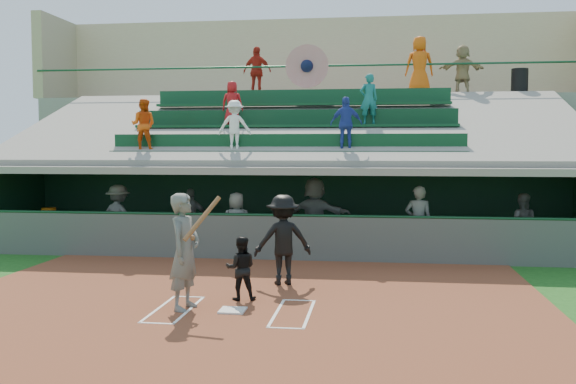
# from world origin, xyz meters

# --- Properties ---
(ground) EXTENTS (100.00, 100.00, 0.00)m
(ground) POSITION_xyz_m (0.00, 0.00, 0.00)
(ground) COLOR #174C15
(ground) RESTS_ON ground
(dirt_slab) EXTENTS (11.00, 9.00, 0.02)m
(dirt_slab) POSITION_xyz_m (0.00, 0.50, 0.01)
(dirt_slab) COLOR brown
(dirt_slab) RESTS_ON ground
(home_plate) EXTENTS (0.43, 0.43, 0.03)m
(home_plate) POSITION_xyz_m (0.00, 0.00, 0.04)
(home_plate) COLOR silver
(home_plate) RESTS_ON dirt_slab
(batters_box_chalk) EXTENTS (2.65, 1.85, 0.01)m
(batters_box_chalk) POSITION_xyz_m (0.00, 0.00, 0.02)
(batters_box_chalk) COLOR white
(batters_box_chalk) RESTS_ON dirt_slab
(dugout_floor) EXTENTS (16.00, 3.50, 0.04)m
(dugout_floor) POSITION_xyz_m (0.00, 6.75, 0.02)
(dugout_floor) COLOR gray
(dugout_floor) RESTS_ON ground
(concourse_slab) EXTENTS (20.00, 3.00, 4.60)m
(concourse_slab) POSITION_xyz_m (0.00, 13.50, 2.30)
(concourse_slab) COLOR gray
(concourse_slab) RESTS_ON ground
(grandstand) EXTENTS (20.40, 10.40, 7.80)m
(grandstand) POSITION_xyz_m (-0.01, 10.51, 2.26)
(grandstand) COLOR #4E534E
(grandstand) RESTS_ON ground
(batter_at_plate) EXTENTS (0.93, 0.82, 1.99)m
(batter_at_plate) POSITION_xyz_m (-0.83, 0.04, 1.02)
(batter_at_plate) COLOR #535551
(batter_at_plate) RESTS_ON dirt_slab
(catcher) EXTENTS (0.63, 0.53, 1.15)m
(catcher) POSITION_xyz_m (-0.03, 0.82, 0.60)
(catcher) COLOR black
(catcher) RESTS_ON dirt_slab
(home_umpire) EXTENTS (1.32, 1.02, 1.81)m
(home_umpire) POSITION_xyz_m (0.54, 2.25, 0.92)
(home_umpire) COLOR black
(home_umpire) RESTS_ON dirt_slab
(dugout_bench) EXTENTS (13.38, 6.10, 0.43)m
(dugout_bench) POSITION_xyz_m (-0.21, 8.05, 0.26)
(dugout_bench) COLOR olive
(dugout_bench) RESTS_ON dugout_floor
(white_table) EXTENTS (0.89, 0.80, 0.64)m
(white_table) POSITION_xyz_m (-6.67, 6.53, 0.36)
(white_table) COLOR silver
(white_table) RESTS_ON dugout_floor
(water_cooler) EXTENTS (0.40, 0.40, 0.40)m
(water_cooler) POSITION_xyz_m (-6.74, 6.48, 0.88)
(water_cooler) COLOR #D3630C
(water_cooler) RESTS_ON white_table
(dugout_player_a) EXTENTS (1.25, 0.92, 1.73)m
(dugout_player_a) POSITION_xyz_m (-4.49, 6.02, 0.91)
(dugout_player_a) COLOR #535651
(dugout_player_a) RESTS_ON dugout_floor
(dugout_player_b) EXTENTS (0.97, 0.45, 1.61)m
(dugout_player_b) POSITION_xyz_m (-2.64, 6.60, 0.85)
(dugout_player_b) COLOR #5C5F5A
(dugout_player_b) RESTS_ON dugout_floor
(dugout_player_c) EXTENTS (0.86, 0.64, 1.60)m
(dugout_player_c) POSITION_xyz_m (-1.12, 5.49, 0.84)
(dugout_player_c) COLOR #5A5D57
(dugout_player_c) RESTS_ON dugout_floor
(dugout_player_d) EXTENTS (1.91, 1.01, 1.96)m
(dugout_player_d) POSITION_xyz_m (0.83, 6.15, 1.02)
(dugout_player_d) COLOR #5A5C57
(dugout_player_d) RESTS_ON dugout_floor
(dugout_player_e) EXTENTS (0.69, 0.48, 1.80)m
(dugout_player_e) POSITION_xyz_m (3.44, 5.55, 0.94)
(dugout_player_e) COLOR #565954
(dugout_player_e) RESTS_ON dugout_floor
(dugout_player_f) EXTENTS (0.90, 0.78, 1.58)m
(dugout_player_f) POSITION_xyz_m (6.08, 6.39, 0.83)
(dugout_player_f) COLOR #5A5C57
(dugout_player_f) RESTS_ON dugout_floor
(trash_bin) EXTENTS (0.55, 0.55, 0.83)m
(trash_bin) POSITION_xyz_m (7.20, 12.28, 5.02)
(trash_bin) COLOR black
(trash_bin) RESTS_ON concourse_slab
(concourse_staff_a) EXTENTS (1.10, 0.60, 1.78)m
(concourse_staff_a) POSITION_xyz_m (-1.84, 12.39, 5.49)
(concourse_staff_a) COLOR #AE2013
(concourse_staff_a) RESTS_ON concourse_slab
(concourse_staff_b) EXTENTS (0.99, 0.67, 1.95)m
(concourse_staff_b) POSITION_xyz_m (3.85, 12.02, 5.57)
(concourse_staff_b) COLOR #DB560C
(concourse_staff_b) RESTS_ON concourse_slab
(concourse_staff_c) EXTENTS (1.60, 0.68, 1.67)m
(concourse_staff_c) POSITION_xyz_m (5.31, 12.29, 5.43)
(concourse_staff_c) COLOR tan
(concourse_staff_c) RESTS_ON concourse_slab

